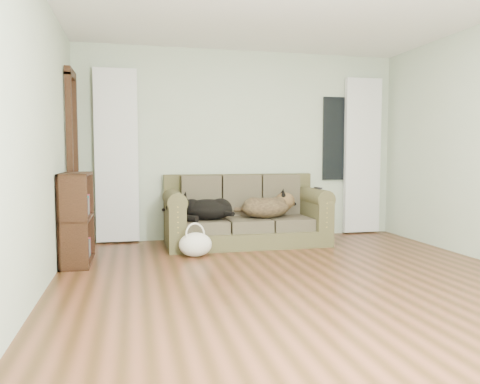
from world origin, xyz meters
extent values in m
plane|color=#402712|center=(0.00, 0.00, 0.00)|extent=(5.00, 5.00, 0.00)
cube|color=#ACB9A0|center=(0.00, 2.50, 1.30)|extent=(4.50, 0.04, 2.60)
cube|color=#ACB9A0|center=(-2.25, 0.00, 1.30)|extent=(0.04, 5.00, 2.60)
cube|color=silver|center=(-1.70, 2.42, 1.15)|extent=(0.55, 0.08, 2.25)
cube|color=silver|center=(1.80, 2.42, 1.15)|extent=(0.55, 0.08, 2.25)
cube|color=black|center=(1.45, 2.47, 1.40)|extent=(0.50, 0.03, 1.20)
cube|color=black|center=(-2.20, 2.05, 1.05)|extent=(0.07, 0.60, 2.10)
cube|color=#3C3A27|center=(-0.07, 1.97, 0.45)|extent=(2.06, 0.89, 0.84)
ellipsoid|color=black|center=(-0.62, 1.89, 0.48)|extent=(0.75, 0.64, 0.27)
ellipsoid|color=black|center=(0.21, 1.91, 0.49)|extent=(0.69, 0.51, 0.29)
cube|color=black|center=(0.87, 1.83, 0.73)|extent=(0.06, 0.18, 0.02)
ellipsoid|color=silver|center=(-0.81, 1.36, 0.16)|extent=(0.41, 0.34, 0.28)
cube|color=black|center=(-2.09, 1.33, 0.50)|extent=(0.40, 0.81, 0.97)
camera|label=1|loc=(-1.50, -3.90, 1.16)|focal=35.00mm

